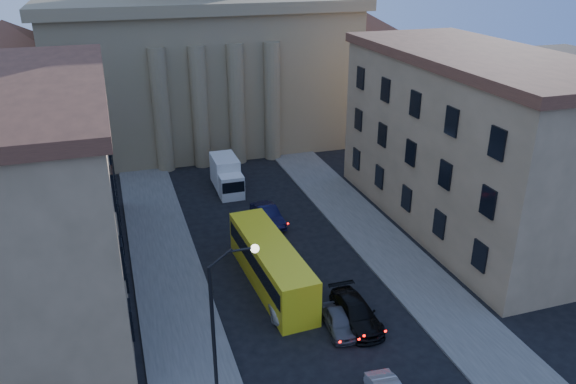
% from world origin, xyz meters
% --- Properties ---
extents(sidewalk_left, '(5.00, 60.00, 0.15)m').
position_xyz_m(sidewalk_left, '(-8.50, 18.00, 0.07)').
color(sidewalk_left, '#54524D').
rests_on(sidewalk_left, ground).
extents(sidewalk_right, '(5.00, 60.00, 0.15)m').
position_xyz_m(sidewalk_right, '(8.50, 18.00, 0.07)').
color(sidewalk_right, '#54524D').
rests_on(sidewalk_right, ground).
extents(church, '(68.02, 28.76, 36.60)m').
position_xyz_m(church, '(0.00, 55.47, 11.88)').
color(church, '#887854').
rests_on(church, ground).
extents(building_left, '(11.60, 26.60, 14.70)m').
position_xyz_m(building_left, '(-17.00, 22.00, 7.42)').
color(building_left, tan).
rests_on(building_left, ground).
extents(building_right, '(11.60, 26.60, 14.70)m').
position_xyz_m(building_right, '(17.00, 22.00, 7.42)').
color(building_right, tan).
rests_on(building_right, ground).
extents(street_lamp, '(2.62, 0.44, 8.83)m').
position_xyz_m(street_lamp, '(-6.97, 8.00, 5.29)').
color(street_lamp, black).
rests_on(street_lamp, ground).
extents(car_left_mid, '(2.53, 5.20, 1.42)m').
position_xyz_m(car_left_mid, '(-1.70, 14.46, 0.71)').
color(car_left_mid, silver).
rests_on(car_left_mid, ground).
extents(car_right_mid, '(2.16, 5.27, 1.53)m').
position_xyz_m(car_right_mid, '(2.23, 11.55, 0.76)').
color(car_right_mid, black).
rests_on(car_right_mid, ground).
extents(car_right_far, '(1.89, 3.90, 1.28)m').
position_xyz_m(car_right_far, '(0.85, 11.18, 0.64)').
color(car_right_far, '#4B4A4F').
rests_on(car_right_far, ground).
extents(car_right_distant, '(2.11, 4.94, 1.58)m').
position_xyz_m(car_right_distant, '(0.80, 26.88, 0.79)').
color(car_right_distant, black).
rests_on(car_right_distant, ground).
extents(city_bus, '(3.30, 11.73, 3.27)m').
position_xyz_m(city_bus, '(-1.67, 17.49, 1.76)').
color(city_bus, yellow).
rests_on(city_bus, ground).
extents(box_truck, '(2.35, 5.83, 3.20)m').
position_xyz_m(box_truck, '(-0.96, 35.24, 1.51)').
color(box_truck, silver).
rests_on(box_truck, ground).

